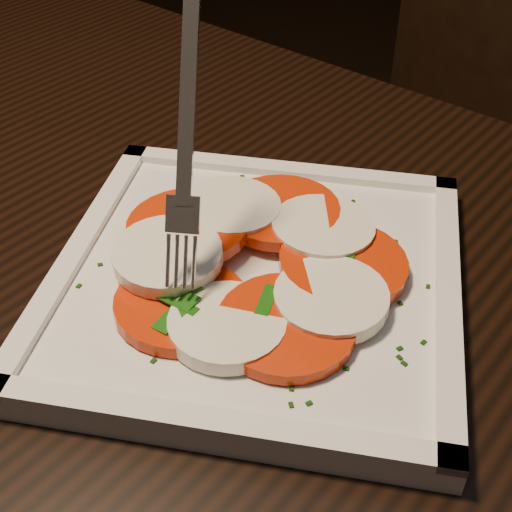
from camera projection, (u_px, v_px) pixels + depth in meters
The scene contains 5 objects.
table at pixel (141, 432), 0.50m from camera, with size 1.29×0.94×0.75m.
chair at pixel (451, 137), 1.05m from camera, with size 0.55×0.55×0.93m.
plate at pixel (256, 282), 0.47m from camera, with size 0.26×0.26×0.01m, color white.
caprese_salad at pixel (256, 262), 0.45m from camera, with size 0.21×0.20×0.03m.
fork at pixel (190, 124), 0.41m from camera, with size 0.04×0.09×0.16m, color white, non-canonical shape.
Camera 1 is at (0.36, -0.18, 1.07)m, focal length 50.00 mm.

